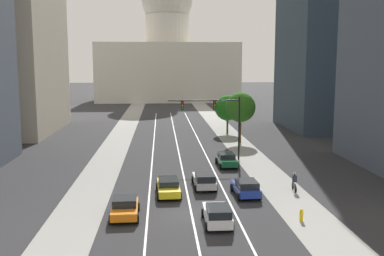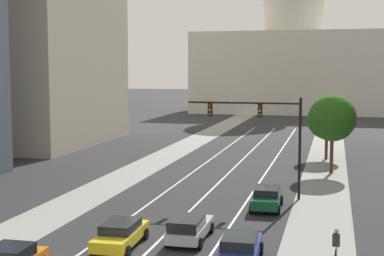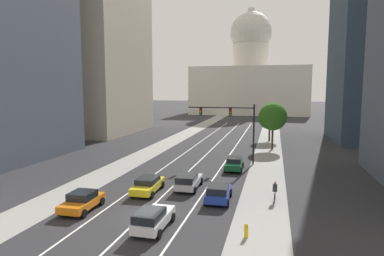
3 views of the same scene
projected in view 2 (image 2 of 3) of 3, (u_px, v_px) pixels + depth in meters
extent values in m
plane|color=#2B2B2D|center=(247.00, 155.00, 63.45)|extent=(400.00, 400.00, 0.00)
cube|color=gray|center=(160.00, 159.00, 60.71)|extent=(3.96, 130.00, 0.01)
cube|color=gray|center=(326.00, 165.00, 56.55)|extent=(3.96, 130.00, 0.01)
cube|color=white|center=(184.00, 178.00, 49.78)|extent=(0.16, 90.00, 0.01)
cube|color=white|center=(221.00, 180.00, 48.98)|extent=(0.16, 90.00, 0.01)
cube|color=white|center=(260.00, 182.00, 48.18)|extent=(0.16, 90.00, 0.01)
cube|color=beige|center=(293.00, 73.00, 127.34)|extent=(42.16, 23.94, 17.35)
cylinder|color=beige|center=(294.00, 14.00, 126.00)|extent=(13.36, 13.36, 8.65)
cube|color=yellow|center=(121.00, 236.00, 30.50)|extent=(1.99, 4.79, 0.60)
cube|color=black|center=(121.00, 226.00, 30.44)|extent=(1.76, 2.51, 0.49)
cylinder|color=black|center=(115.00, 232.00, 32.28)|extent=(0.24, 0.65, 0.64)
cylinder|color=black|center=(146.00, 234.00, 31.91)|extent=(0.24, 0.65, 0.64)
cylinder|color=black|center=(94.00, 250.00, 29.16)|extent=(0.24, 0.65, 0.64)
cylinder|color=black|center=(127.00, 252.00, 28.79)|extent=(0.24, 0.65, 0.64)
cube|color=#1E389E|center=(241.00, 249.00, 28.22)|extent=(1.96, 4.18, 0.60)
cube|color=black|center=(240.00, 241.00, 27.64)|extent=(1.73, 2.26, 0.54)
cylinder|color=black|center=(227.00, 246.00, 29.79)|extent=(0.25, 0.65, 0.64)
cylinder|color=black|center=(261.00, 248.00, 29.43)|extent=(0.25, 0.65, 0.64)
cube|color=#B2B5BA|center=(190.00, 229.00, 31.80)|extent=(1.84, 4.61, 0.57)
cube|color=black|center=(187.00, 223.00, 30.90)|extent=(1.66, 2.47, 0.59)
cylinder|color=black|center=(182.00, 226.00, 33.54)|extent=(0.23, 0.64, 0.64)
cylinder|color=black|center=(211.00, 228.00, 33.14)|extent=(0.23, 0.64, 0.64)
cylinder|color=black|center=(168.00, 241.00, 30.52)|extent=(0.23, 0.64, 0.64)
cylinder|color=black|center=(200.00, 244.00, 30.12)|extent=(0.23, 0.64, 0.64)
cube|color=black|center=(10.00, 252.00, 26.08)|extent=(1.79, 1.89, 0.56)
cube|color=#14512D|center=(267.00, 200.00, 38.91)|extent=(1.92, 4.35, 0.65)
cube|color=black|center=(267.00, 191.00, 39.01)|extent=(1.72, 2.38, 0.49)
cylinder|color=black|center=(256.00, 199.00, 40.55)|extent=(0.24, 0.65, 0.64)
cylinder|color=black|center=(281.00, 200.00, 40.17)|extent=(0.24, 0.65, 0.64)
cylinder|color=black|center=(251.00, 209.00, 37.72)|extent=(0.24, 0.65, 0.64)
cylinder|color=black|center=(279.00, 210.00, 37.33)|extent=(0.24, 0.65, 0.64)
cylinder|color=black|center=(300.00, 149.00, 41.34)|extent=(0.20, 0.20, 7.47)
cylinder|color=black|center=(243.00, 103.00, 42.00)|extent=(8.32, 0.14, 0.14)
cube|color=black|center=(260.00, 111.00, 41.76)|extent=(0.32, 0.28, 0.96)
sphere|color=red|center=(260.00, 107.00, 41.58)|extent=(0.20, 0.20, 0.20)
sphere|color=orange|center=(260.00, 111.00, 41.61)|extent=(0.20, 0.20, 0.20)
sphere|color=green|center=(260.00, 115.00, 41.64)|extent=(0.20, 0.20, 0.20)
cube|color=black|center=(210.00, 110.00, 42.66)|extent=(0.32, 0.28, 0.96)
sphere|color=red|center=(210.00, 106.00, 42.49)|extent=(0.20, 0.20, 0.20)
sphere|color=orange|center=(210.00, 110.00, 42.52)|extent=(0.20, 0.20, 0.20)
sphere|color=green|center=(210.00, 114.00, 42.55)|extent=(0.20, 0.20, 0.20)
cylinder|color=black|center=(336.00, 253.00, 28.58)|extent=(0.09, 0.66, 0.66)
cube|color=black|center=(336.00, 252.00, 28.06)|extent=(0.12, 1.00, 0.36)
cube|color=#262833|center=(336.00, 240.00, 27.95)|extent=(0.38, 0.30, 0.64)
sphere|color=tan|center=(336.00, 231.00, 27.97)|extent=(0.22, 0.22, 0.22)
cylinder|color=#51381E|center=(326.00, 146.00, 60.28)|extent=(0.32, 0.32, 2.75)
sphere|color=#216C1B|center=(327.00, 120.00, 59.99)|extent=(4.15, 4.15, 4.15)
cylinder|color=#51381E|center=(332.00, 154.00, 52.02)|extent=(0.32, 0.32, 3.61)
sphere|color=#2C661A|center=(332.00, 118.00, 51.68)|extent=(4.29, 4.29, 4.29)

